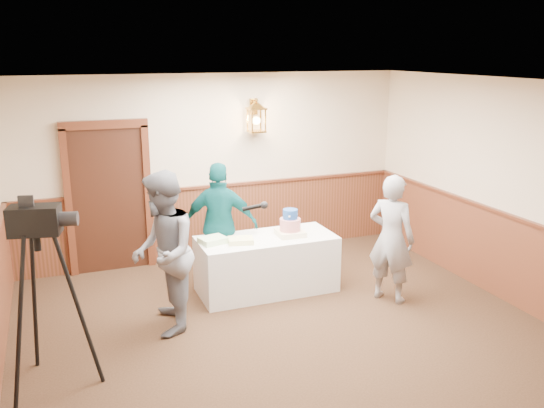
% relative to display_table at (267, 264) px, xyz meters
% --- Properties ---
extents(ground, '(7.00, 7.00, 0.00)m').
position_rel_display_table_xyz_m(ground, '(-0.22, -1.90, -0.38)').
color(ground, '#301E12').
rests_on(ground, ground).
extents(room_shell, '(6.02, 7.02, 2.81)m').
position_rel_display_table_xyz_m(room_shell, '(-0.28, -1.45, 1.15)').
color(room_shell, beige).
rests_on(room_shell, ground).
extents(display_table, '(1.80, 0.80, 0.75)m').
position_rel_display_table_xyz_m(display_table, '(0.00, 0.00, 0.00)').
color(display_table, silver).
rests_on(display_table, ground).
extents(tiered_cake, '(0.36, 0.36, 0.36)m').
position_rel_display_table_xyz_m(tiered_cake, '(0.32, -0.04, 0.51)').
color(tiered_cake, '#FFEEC2').
rests_on(tiered_cake, display_table).
extents(sheet_cake_yellow, '(0.36, 0.30, 0.06)m').
position_rel_display_table_xyz_m(sheet_cake_yellow, '(-0.39, -0.10, 0.41)').
color(sheet_cake_yellow, '#FBF696').
rests_on(sheet_cake_yellow, display_table).
extents(sheet_cake_green, '(0.37, 0.33, 0.07)m').
position_rel_display_table_xyz_m(sheet_cake_green, '(-0.72, 0.02, 0.41)').
color(sheet_cake_green, '#B8E7A3').
rests_on(sheet_cake_green, display_table).
extents(interviewer, '(1.55, 1.02, 1.86)m').
position_rel_display_table_xyz_m(interviewer, '(-1.47, -0.63, 0.55)').
color(interviewer, slate).
rests_on(interviewer, ground).
extents(baker, '(0.67, 0.72, 1.65)m').
position_rel_display_table_xyz_m(baker, '(1.37, -0.84, 0.45)').
color(baker, gray).
rests_on(baker, ground).
extents(assistant_p, '(1.08, 0.77, 1.70)m').
position_rel_display_table_xyz_m(assistant_p, '(-0.51, 0.40, 0.48)').
color(assistant_p, '#0C5052').
rests_on(assistant_p, ground).
extents(tv_camera_rig, '(0.70, 0.66, 1.79)m').
position_rel_display_table_xyz_m(tv_camera_rig, '(-2.72, -1.38, 0.43)').
color(tv_camera_rig, black).
rests_on(tv_camera_rig, ground).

